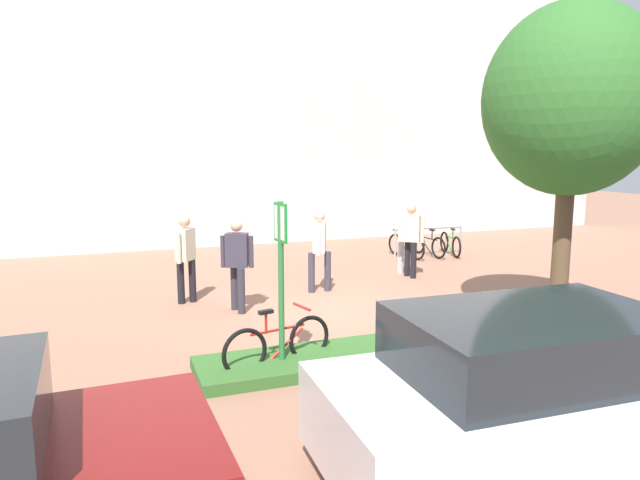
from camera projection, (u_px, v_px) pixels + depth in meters
name	position (u px, v px, depth m)	size (l,w,h in m)	color
ground_plane	(333.00, 312.00, 10.58)	(60.00, 60.00, 0.00)	#936651
building_facade	(232.00, 84.00, 17.73)	(28.00, 1.20, 10.00)	silver
planter_strip	(431.00, 344.00, 8.57)	(7.00, 1.10, 0.16)	#336028
tree_sidewalk	(571.00, 101.00, 8.79)	(2.70, 2.70, 5.22)	brown
parking_sign_post	(281.00, 261.00, 7.54)	(0.08, 0.36, 2.31)	#2D7238
bike_at_sign	(278.00, 344.00, 7.80)	(1.64, 0.53, 0.86)	black
bike_rack_cluster	(428.00, 244.00, 16.07)	(2.11, 1.64, 0.83)	#99999E
bollard_steel	(401.00, 255.00, 13.82)	(0.16, 0.16, 0.90)	#ADADB2
person_shirt_white	(186.00, 253.00, 11.07)	(0.43, 0.51, 1.72)	black
person_shirt_blue	(320.00, 246.00, 11.94)	(0.51, 0.55, 1.72)	#383342
person_casual_tan	(411.00, 236.00, 13.33)	(0.50, 0.44, 1.72)	black
person_suited_dark	(237.00, 259.00, 10.45)	(0.57, 0.45, 1.72)	#2D2D38
car_white_hatch	(544.00, 392.00, 5.27)	(4.36, 2.15, 1.54)	silver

